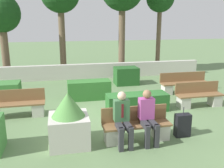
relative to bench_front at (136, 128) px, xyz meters
name	(u,v)px	position (x,y,z in m)	size (l,w,h in m)	color
ground_plane	(114,114)	(-0.17, 1.92, -0.33)	(60.00, 60.00, 0.00)	#607F51
perimeter_wall	(92,71)	(-0.17, 7.35, 0.06)	(12.19, 0.30, 0.78)	beige
bench_front	(136,128)	(0.00, 0.00, 0.00)	(1.77, 0.48, 0.86)	brown
bench_left_side	(199,98)	(3.00, 2.03, 0.00)	(1.70, 0.49, 0.86)	brown
bench_right_side	(184,85)	(3.33, 3.74, 0.01)	(2.10, 0.49, 0.86)	brown
bench_back	(16,107)	(-3.29, 2.37, 0.00)	(1.84, 0.48, 0.86)	brown
person_seated_man	(123,116)	(-0.41, -0.14, 0.41)	(0.38, 0.64, 1.34)	#333338
person_seated_woman	(148,114)	(0.24, -0.14, 0.42)	(0.38, 0.64, 1.34)	#333338
hedge_block_near_left	(137,102)	(0.68, 2.06, -0.03)	(2.09, 0.68, 0.60)	#286028
hedge_block_near_right	(126,76)	(1.29, 5.68, 0.09)	(1.10, 0.84, 0.83)	#235623
hedge_block_mid_left	(89,90)	(-0.76, 3.75, 0.04)	(1.66, 0.67, 0.73)	#33702D
planter_corner_right	(69,121)	(-1.70, 0.13, 0.29)	(0.96, 0.96, 1.35)	beige
suitcase	(182,125)	(1.27, -0.04, -0.02)	(0.41, 0.22, 0.82)	black
tree_leftmost	(1,15)	(-4.60, 8.38, 2.93)	(1.94, 1.94, 4.34)	brown
tree_rightmost	(160,0)	(4.08, 8.60, 3.80)	(1.62, 1.62, 5.07)	brown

